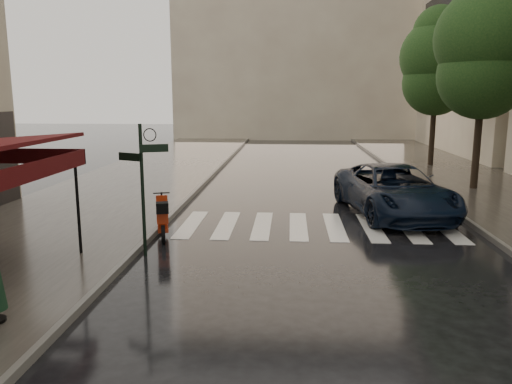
# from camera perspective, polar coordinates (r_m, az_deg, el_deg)

# --- Properties ---
(ground) EXTENTS (120.00, 120.00, 0.00)m
(ground) POSITION_cam_1_polar(r_m,az_deg,el_deg) (9.15, -10.49, -13.18)
(ground) COLOR black
(ground) RESTS_ON ground
(sidewalk_near) EXTENTS (6.00, 60.00, 0.12)m
(sidewalk_near) POSITION_cam_1_polar(r_m,az_deg,el_deg) (21.47, -14.28, 0.75)
(sidewalk_near) COLOR #38332D
(sidewalk_near) RESTS_ON ground
(sidewalk_far) EXTENTS (5.50, 60.00, 0.12)m
(sidewalk_far) POSITION_cam_1_polar(r_m,az_deg,el_deg) (21.95, 25.42, 0.24)
(sidewalk_far) COLOR #38332D
(sidewalk_far) RESTS_ON ground
(curb_near) EXTENTS (0.12, 60.00, 0.16)m
(curb_near) POSITION_cam_1_polar(r_m,az_deg,el_deg) (20.73, -6.24, 0.71)
(curb_near) COLOR #595651
(curb_near) RESTS_ON ground
(curb_far) EXTENTS (0.12, 60.00, 0.16)m
(curb_far) POSITION_cam_1_polar(r_m,az_deg,el_deg) (21.08, 18.33, 0.39)
(curb_far) COLOR #595651
(curb_far) RESTS_ON ground
(crosswalk) EXTENTS (7.85, 3.20, 0.01)m
(crosswalk) POSITION_cam_1_polar(r_m,az_deg,el_deg) (14.58, 6.93, -3.90)
(crosswalk) COLOR silver
(crosswalk) RESTS_ON ground
(signpost) EXTENTS (1.17, 0.29, 3.10)m
(signpost) POSITION_cam_1_polar(r_m,az_deg,el_deg) (11.73, -12.85, 1.42)
(signpost) COLOR black
(signpost) RESTS_ON ground
(backdrop_building) EXTENTS (22.00, 6.00, 20.00)m
(backdrop_building) POSITION_cam_1_polar(r_m,az_deg,el_deg) (46.52, 5.15, 18.59)
(backdrop_building) COLOR tan
(backdrop_building) RESTS_ON ground
(tree_mid) EXTENTS (3.80, 3.80, 8.34)m
(tree_mid) POSITION_cam_1_polar(r_m,az_deg,el_deg) (21.46, 24.73, 14.95)
(tree_mid) COLOR black
(tree_mid) RESTS_ON sidewalk_far
(tree_far) EXTENTS (3.80, 3.80, 8.16)m
(tree_far) POSITION_cam_1_polar(r_m,az_deg,el_deg) (28.16, 19.98, 13.79)
(tree_far) COLOR black
(tree_far) RESTS_ON sidewalk_far
(scooter) EXTENTS (0.71, 1.65, 1.11)m
(scooter) POSITION_cam_1_polar(r_m,az_deg,el_deg) (13.48, -10.63, -3.00)
(scooter) COLOR black
(scooter) RESTS_ON ground
(parked_car) EXTENTS (3.54, 6.04, 1.58)m
(parked_car) POSITION_cam_1_polar(r_m,az_deg,el_deg) (16.35, 15.47, 0.20)
(parked_car) COLOR black
(parked_car) RESTS_ON ground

